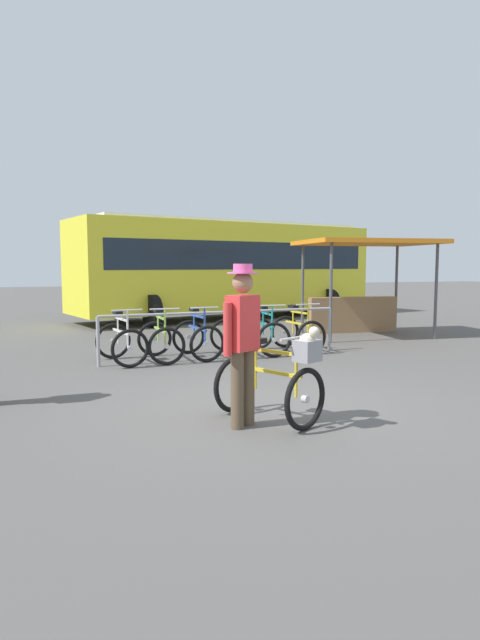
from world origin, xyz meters
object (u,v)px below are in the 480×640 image
Objects in this scene: racked_bike_teal at (266,334)px; bus_distant at (228,264)px; racked_bike_blue at (197,338)px; racked_bike_yellow at (298,333)px; racked_bike_white at (121,342)px; person_with_featured_bike at (243,338)px; featured_bicycle at (277,379)px; racked_bike_lime at (160,340)px; market_stall at (360,278)px; racked_bike_red at (233,336)px.

racked_bike_teal is 0.11× the size of bus_distant.
racked_bike_blue is 2.10m from racked_bike_yellow.
person_with_featured_bike is at bearing -80.97° from racked_bike_white.
bus_distant is (1.67, 7.08, 1.37)m from racked_bike_teal.
racked_bike_teal is 4.71m from featured_bicycle.
featured_bicycle reaches higher than racked_bike_teal.
racked_bike_lime and racked_bike_yellow have the same top height.
racked_bike_blue is 5.23m from market_stall.
racked_bike_white and racked_bike_lime have the same top height.
racked_bike_white is at bearing -177.27° from racked_bike_teal.
market_stall reaches higher than racked_bike_lime.
featured_bicycle is 0.73× the size of person_with_featured_bike.
racked_bike_yellow is at bearing 57.39° from person_with_featured_bike.
racked_bike_blue is 1.40m from racked_bike_teal.
racked_bike_lime is at bearing -177.27° from racked_bike_blue.
racked_bike_white is at bearing 104.09° from featured_bicycle.
racked_bike_lime and racked_bike_red have the same top height.
racked_bike_teal is at bearing 2.73° from racked_bike_red.
person_with_featured_bike is (-1.42, -4.34, 0.58)m from racked_bike_red.
featured_bicycle is (1.07, -4.25, 0.12)m from racked_bike_white.
market_stall is (3.34, 1.92, 1.03)m from racked_bike_teal.
racked_bike_red is 0.11× the size of bus_distant.
market_stall is at bearing 18.48° from racked_bike_white.
racked_bike_blue and racked_bike_yellow have the same top height.
racked_bike_white is at bearing -177.27° from racked_bike_yellow.
racked_bike_yellow is at bearing 61.17° from featured_bicycle.
featured_bicycle is at bearing -103.34° from racked_bike_red.
racked_bike_red is 4.60m from market_stall.
person_with_featured_bike is at bearing -115.87° from racked_bike_teal.
market_stall is at bearing 35.53° from racked_bike_yellow.
racked_bike_red is 1.40m from racked_bike_yellow.
racked_bike_teal and racked_bike_yellow have the same top height.
racked_bike_white is 1.03× the size of racked_bike_blue.
racked_bike_yellow is at bearing 2.73° from racked_bike_lime.
racked_bike_teal is at bearing 2.73° from racked_bike_blue.
person_with_featured_bike is (-2.12, -4.38, 0.58)m from racked_bike_teal.
market_stall reaches higher than person_with_featured_bike.
person_with_featured_bike is at bearing -99.54° from racked_bike_blue.
racked_bike_lime is 0.94× the size of racked_bike_blue.
racked_bike_red and racked_bike_teal have the same top height.
racked_bike_red is 1.01× the size of racked_bike_yellow.
racked_bike_white is 0.36× the size of market_stall.
racked_bike_lime is at bearing -159.64° from market_stall.
featured_bicycle is (-2.43, -4.41, 0.12)m from racked_bike_yellow.
racked_bike_white is 0.95× the size of featured_bicycle.
racked_bike_blue is at bearing 80.46° from person_with_featured_bike.
racked_bike_teal is at bearing 68.45° from featured_bicycle.
racked_bike_red is at bearing 76.66° from featured_bicycle.
racked_bike_yellow is (1.40, 0.07, 0.00)m from racked_bike_red.
racked_bike_white is at bearing -177.27° from racked_bike_lime.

